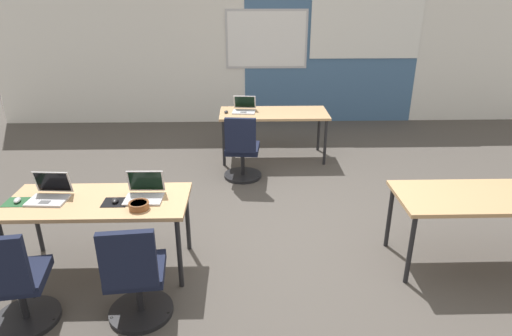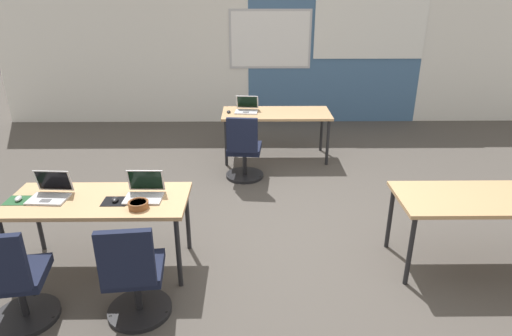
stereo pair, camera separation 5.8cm
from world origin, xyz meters
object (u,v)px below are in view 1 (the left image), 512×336
object	(u,v)px
laptop_far_left	(244,108)
chair_near_left_end	(15,288)
desk_near_right	(484,201)
laptop_near_left_end	(49,194)
desk_far_center	(274,116)
chair_near_left_inner	(136,281)
mouse_near_left_inner	(115,200)
desk_near_left	(99,206)
mouse_far_left	(226,112)
laptop_near_left_inner	(144,193)
chair_far_left	(242,153)
mouse_near_left_end	(17,200)
snack_bowl	(139,205)

from	to	relation	value
laptop_far_left	chair_near_left_end	bearing A→B (deg)	-110.35
desk_near_right	laptop_near_left_end	xyz separation A→B (m)	(-3.93, 0.03, 0.11)
desk_far_center	chair_near_left_inner	world-z (taller)	chair_near_left_inner
desk_near_right	mouse_near_left_inner	distance (m)	3.33
desk_near_left	chair_near_left_inner	distance (m)	0.90
mouse_far_left	laptop_near_left_end	bearing A→B (deg)	-118.22
desk_near_left	laptop_near_left_inner	bearing A→B (deg)	4.02
desk_near_right	chair_far_left	size ratio (longest dim) A/B	1.74
laptop_near_left_end	mouse_near_left_end	size ratio (longest dim) A/B	3.19
mouse_near_left_inner	mouse_far_left	size ratio (longest dim) A/B	1.02
desk_far_center	mouse_near_left_end	distance (m)	3.74
laptop_near_left_inner	chair_near_left_end	bearing A→B (deg)	-135.55
laptop_near_left_end	chair_far_left	bearing A→B (deg)	53.04
laptop_near_left_end	desk_far_center	bearing A→B (deg)	55.63
desk_near_left	laptop_near_left_end	bearing A→B (deg)	175.91
desk_far_center	chair_far_left	bearing A→B (deg)	-120.86
chair_near_left_end	chair_near_left_inner	world-z (taller)	same
laptop_near_left_end	chair_near_left_end	xyz separation A→B (m)	(-0.01, -0.81, -0.39)
mouse_near_left_end	chair_near_left_end	distance (m)	0.87
chair_near_left_end	mouse_near_left_inner	size ratio (longest dim) A/B	8.80
desk_near_left	chair_near_left_inner	xyz separation A→B (m)	(0.46, -0.72, -0.28)
desk_near_right	mouse_near_left_end	bearing A→B (deg)	-179.59
laptop_near_left_inner	chair_far_left	size ratio (longest dim) A/B	0.36
mouse_far_left	chair_far_left	distance (m)	0.88
desk_near_right	laptop_near_left_end	size ratio (longest dim) A/B	4.59
desk_far_center	laptop_near_left_end	size ratio (longest dim) A/B	4.59
desk_far_center	laptop_near_left_inner	xyz separation A→B (m)	(-1.34, -2.77, 0.11)
desk_near_left	chair_far_left	world-z (taller)	chair_far_left
desk_near_right	desk_far_center	bearing A→B (deg)	122.01
laptop_near_left_inner	mouse_near_left_inner	size ratio (longest dim) A/B	3.20
desk_near_left	laptop_far_left	bearing A→B (deg)	65.30
snack_bowl	laptop_near_left_end	bearing A→B (deg)	166.03
chair_near_left_end	laptop_far_left	distance (m)	4.04
desk_far_center	mouse_near_left_end	world-z (taller)	mouse_near_left_end
laptop_near_left_inner	snack_bowl	xyz separation A→B (m)	(-0.01, -0.21, -0.01)
mouse_far_left	chair_far_left	world-z (taller)	chair_far_left
desk_near_left	mouse_near_left_inner	bearing A→B (deg)	-18.44
desk_near_right	laptop_near_left_inner	size ratio (longest dim) A/B	4.78
laptop_near_left_end	chair_near_left_inner	bearing A→B (deg)	-36.14
desk_near_left	chair_near_left_end	xyz separation A→B (m)	(-0.44, -0.78, -0.28)
chair_near_left_inner	chair_far_left	size ratio (longest dim) A/B	1.00
laptop_near_left_end	chair_near_left_inner	size ratio (longest dim) A/B	0.38
laptop_near_left_inner	chair_near_left_inner	xyz separation A→B (m)	(0.05, -0.74, -0.39)
desk_near_right	laptop_near_left_end	distance (m)	3.93
mouse_near_left_inner	desk_near_right	bearing A→B (deg)	0.99
mouse_near_left_end	chair_near_left_end	bearing A→B (deg)	-71.22
desk_near_right	chair_near_left_inner	size ratio (longest dim) A/B	1.74
mouse_near_left_end	chair_far_left	size ratio (longest dim) A/B	0.12
chair_far_left	mouse_near_left_end	bearing A→B (deg)	51.53
mouse_near_left_inner	chair_far_left	size ratio (longest dim) A/B	0.11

